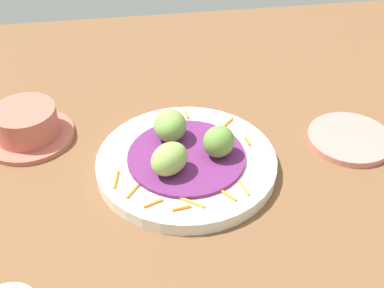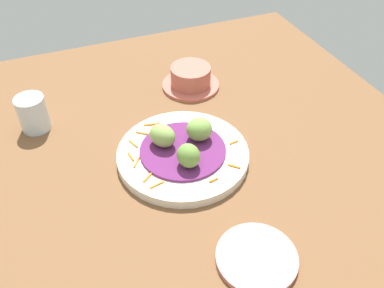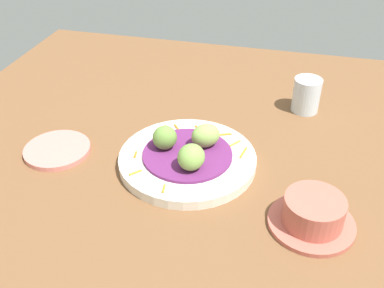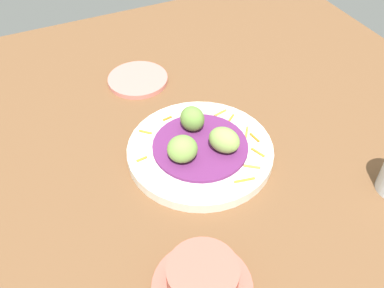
{
  "view_description": "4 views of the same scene",
  "coord_description": "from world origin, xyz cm",
  "px_view_note": "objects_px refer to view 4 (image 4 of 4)",
  "views": [
    {
      "loc": [
        -10.07,
        -52.72,
        51.56
      ],
      "look_at": [
        -1.49,
        4.2,
        5.54
      ],
      "focal_mm": 48.84,
      "sensor_mm": 36.0,
      "label": 1
    },
    {
      "loc": [
        52.71,
        -16.92,
        57.93
      ],
      "look_at": [
        -0.95,
        4.46,
        6.6
      ],
      "focal_mm": 38.55,
      "sensor_mm": 36.0,
      "label": 2
    },
    {
      "loc": [
        -19.35,
        67.39,
        52.84
      ],
      "look_at": [
        -2.93,
        1.54,
        5.5
      ],
      "focal_mm": 41.56,
      "sensor_mm": 36.0,
      "label": 3
    },
    {
      "loc": [
        -50.39,
        26.98,
        56.63
      ],
      "look_at": [
        -2.9,
        4.93,
        5.85
      ],
      "focal_mm": 40.26,
      "sensor_mm": 36.0,
      "label": 4
    }
  ],
  "objects_px": {
    "main_plate": "(200,151)",
    "guac_scoop_right": "(182,149)",
    "guac_scoop_center": "(192,119)",
    "terracotta_bowl": "(203,280)",
    "guac_scoop_left": "(227,139)",
    "side_plate_small": "(138,80)"
  },
  "relations": [
    {
      "from": "side_plate_small",
      "to": "guac_scoop_center",
      "type": "bearing_deg",
      "value": -171.78
    },
    {
      "from": "guac_scoop_left",
      "to": "guac_scoop_right",
      "type": "relative_size",
      "value": 1.08
    },
    {
      "from": "terracotta_bowl",
      "to": "side_plate_small",
      "type": "bearing_deg",
      "value": -9.62
    },
    {
      "from": "side_plate_small",
      "to": "terracotta_bowl",
      "type": "bearing_deg",
      "value": 170.38
    },
    {
      "from": "guac_scoop_center",
      "to": "terracotta_bowl",
      "type": "xyz_separation_m",
      "value": [
        -0.27,
        0.11,
        -0.02
      ]
    },
    {
      "from": "main_plate",
      "to": "guac_scoop_left",
      "type": "bearing_deg",
      "value": -127.02
    },
    {
      "from": "main_plate",
      "to": "side_plate_small",
      "type": "bearing_deg",
      "value": 5.58
    },
    {
      "from": "guac_scoop_right",
      "to": "side_plate_small",
      "type": "relative_size",
      "value": 0.4
    },
    {
      "from": "main_plate",
      "to": "side_plate_small",
      "type": "xyz_separation_m",
      "value": [
        0.26,
        0.02,
        -0.0
      ]
    },
    {
      "from": "guac_scoop_center",
      "to": "terracotta_bowl",
      "type": "bearing_deg",
      "value": 157.67
    },
    {
      "from": "guac_scoop_center",
      "to": "main_plate",
      "type": "bearing_deg",
      "value": 172.98
    },
    {
      "from": "guac_scoop_left",
      "to": "side_plate_small",
      "type": "bearing_deg",
      "value": 12.16
    },
    {
      "from": "guac_scoop_center",
      "to": "guac_scoop_right",
      "type": "distance_m",
      "value": 0.08
    },
    {
      "from": "main_plate",
      "to": "guac_scoop_right",
      "type": "bearing_deg",
      "value": 112.98
    },
    {
      "from": "main_plate",
      "to": "terracotta_bowl",
      "type": "height_order",
      "value": "terracotta_bowl"
    },
    {
      "from": "guac_scoop_left",
      "to": "guac_scoop_center",
      "type": "xyz_separation_m",
      "value": [
        0.07,
        0.03,
        0.0
      ]
    },
    {
      "from": "guac_scoop_right",
      "to": "terracotta_bowl",
      "type": "relative_size",
      "value": 0.37
    },
    {
      "from": "side_plate_small",
      "to": "guac_scoop_left",
      "type": "bearing_deg",
      "value": -167.84
    },
    {
      "from": "guac_scoop_left",
      "to": "terracotta_bowl",
      "type": "height_order",
      "value": "guac_scoop_left"
    },
    {
      "from": "side_plate_small",
      "to": "terracotta_bowl",
      "type": "distance_m",
      "value": 0.49
    },
    {
      "from": "guac_scoop_left",
      "to": "side_plate_small",
      "type": "xyz_separation_m",
      "value": [
        0.28,
        0.06,
        -0.04
      ]
    },
    {
      "from": "main_plate",
      "to": "guac_scoop_center",
      "type": "relative_size",
      "value": 5.49
    }
  ]
}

